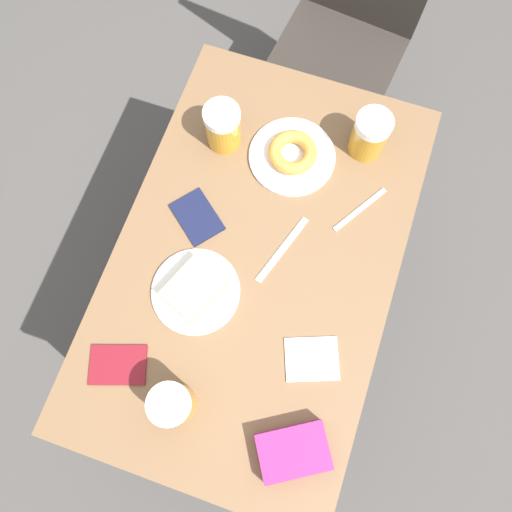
{
  "coord_description": "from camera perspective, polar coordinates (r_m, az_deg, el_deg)",
  "views": [
    {
      "loc": [
        0.11,
        -0.31,
        1.87
      ],
      "look_at": [
        0.0,
        0.0,
        0.76
      ],
      "focal_mm": 35.0,
      "sensor_mm": 36.0,
      "label": 1
    }
  ],
  "objects": [
    {
      "name": "napkin_folded",
      "position": [
        1.14,
        6.4,
        -11.62
      ],
      "size": [
        0.15,
        0.13,
        0.0
      ],
      "rotation": [
        0.0,
        0.0,
        0.36
      ],
      "color": "white",
      "rests_on": "table"
    },
    {
      "name": "beer_mug_left",
      "position": [
        1.26,
        -3.81,
        14.53
      ],
      "size": [
        0.09,
        0.09,
        0.12
      ],
      "color": "#C68C23",
      "rests_on": "table"
    },
    {
      "name": "blue_pouch",
      "position": [
        1.12,
        4.25,
        -21.37
      ],
      "size": [
        0.18,
        0.16,
        0.05
      ],
      "rotation": [
        0.0,
        0.0,
        3.69
      ],
      "color": "#8C2366",
      "rests_on": "table"
    },
    {
      "name": "knife",
      "position": [
        1.19,
        3.03,
        0.74
      ],
      "size": [
        0.08,
        0.19,
        0.0
      ],
      "rotation": [
        0.0,
        0.0,
        2.83
      ],
      "color": "silver",
      "rests_on": "table"
    },
    {
      "name": "table",
      "position": [
        1.25,
        0.0,
        -1.16
      ],
      "size": [
        0.66,
        1.06,
        0.74
      ],
      "color": "brown",
      "rests_on": "ground_plane"
    },
    {
      "name": "beer_mug_center",
      "position": [
        1.09,
        -9.5,
        -16.36
      ],
      "size": [
        0.09,
        0.09,
        0.12
      ],
      "color": "#C68C23",
      "rests_on": "table"
    },
    {
      "name": "plate_with_cake",
      "position": [
        1.15,
        -6.98,
        -3.88
      ],
      "size": [
        0.21,
        0.21,
        0.05
      ],
      "color": "white",
      "rests_on": "table"
    },
    {
      "name": "chair",
      "position": [
        1.8,
        11.05,
        25.67
      ],
      "size": [
        0.45,
        0.45,
        0.95
      ],
      "rotation": [
        0.0,
        0.0,
        -0.12
      ],
      "color": "#2D2823",
      "rests_on": "ground_plane"
    },
    {
      "name": "ground_plane",
      "position": [
        1.9,
        0.0,
        -6.48
      ],
      "size": [
        8.0,
        8.0,
        0.0
      ],
      "primitive_type": "plane",
      "color": "#474442"
    },
    {
      "name": "fork",
      "position": [
        1.25,
        11.78,
        5.21
      ],
      "size": [
        0.1,
        0.15,
        0.0
      ],
      "rotation": [
        0.0,
        0.0,
        5.73
      ],
      "color": "silver",
      "rests_on": "table"
    },
    {
      "name": "passport_far_edge",
      "position": [
        1.18,
        -15.5,
        -11.9
      ],
      "size": [
        0.15,
        0.12,
        0.01
      ],
      "rotation": [
        0.0,
        0.0,
        1.9
      ],
      "color": "maroon",
      "rests_on": "table"
    },
    {
      "name": "passport_near_edge",
      "position": [
        1.22,
        -6.76,
        4.46
      ],
      "size": [
        0.15,
        0.15,
        0.01
      ],
      "rotation": [
        0.0,
        0.0,
        4.03
      ],
      "color": "#141938",
      "rests_on": "table"
    },
    {
      "name": "plate_with_donut",
      "position": [
        1.27,
        3.97,
        11.56
      ],
      "size": [
        0.22,
        0.22,
        0.04
      ],
      "color": "white",
      "rests_on": "table"
    },
    {
      "name": "beer_mug_right",
      "position": [
        1.27,
        12.86,
        13.37
      ],
      "size": [
        0.09,
        0.09,
        0.12
      ],
      "color": "#C68C23",
      "rests_on": "table"
    }
  ]
}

